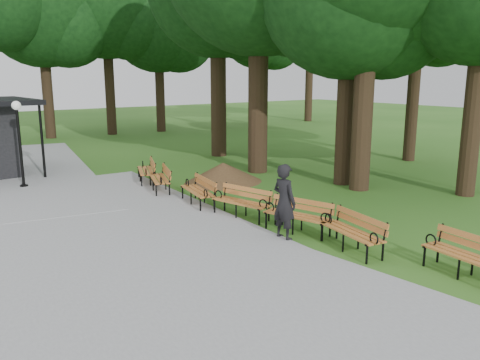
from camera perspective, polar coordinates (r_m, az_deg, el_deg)
ground at (r=11.79m, az=8.17°, el=-7.68°), size 100.00×100.00×0.00m
path at (r=12.21m, az=-16.00°, el=-7.19°), size 12.00×38.00×0.06m
person at (r=11.93m, az=5.21°, el=-2.59°), size 0.51×0.73×1.90m
lamp_post at (r=18.87m, az=-24.53°, el=5.80°), size 0.32×0.32×3.10m
dirt_mound at (r=18.34m, az=-1.98°, el=0.88°), size 2.58×2.58×0.76m
bench_1 at (r=10.81m, az=25.00°, el=-8.14°), size 0.81×1.95×0.88m
bench_2 at (r=11.56m, az=12.89°, el=-5.98°), size 0.96×1.98×0.88m
bench_3 at (r=12.61m, az=6.74°, el=-4.21°), size 1.16×2.00×0.88m
bench_4 at (r=13.81m, az=0.12°, el=-2.66°), size 1.09×2.00×0.88m
bench_5 at (r=15.21m, az=-4.99°, el=-1.31°), size 0.98×1.99×0.88m
bench_6 at (r=17.15m, az=-9.43°, el=0.13°), size 1.22×2.00×0.88m
bench_7 at (r=18.69m, az=-10.97°, el=1.07°), size 1.27×2.00×0.88m
lawn_tree_5 at (r=24.36m, az=20.32°, el=18.90°), size 5.44×5.44×9.89m
tree_backdrop at (r=34.82m, az=-11.75°, el=19.09°), size 38.13×9.16×16.56m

